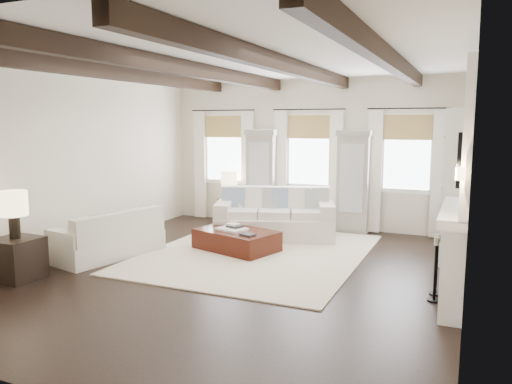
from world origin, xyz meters
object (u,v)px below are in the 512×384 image
at_px(sofa_back, 275,218).
at_px(ottoman, 236,240).
at_px(sofa_left, 110,238).
at_px(side_table_back, 229,211).
at_px(side_table_front, 17,259).

height_order(sofa_back, ottoman, sofa_back).
height_order(sofa_left, side_table_back, sofa_left).
relative_size(sofa_left, side_table_back, 3.38).
bearing_deg(side_table_back, sofa_left, -100.46).
bearing_deg(side_table_back, ottoman, -60.48).
bearing_deg(side_table_front, side_table_back, 77.77).
relative_size(sofa_left, side_table_front, 3.26).
bearing_deg(sofa_left, sofa_back, 50.06).
xyz_separation_m(sofa_back, side_table_front, (-2.49, -3.97, -0.10)).
xyz_separation_m(sofa_left, side_table_front, (-0.44, -1.53, -0.02)).
bearing_deg(side_table_back, side_table_front, -102.23).
bearing_deg(side_table_front, ottoman, 51.12).
relative_size(sofa_left, ottoman, 1.42).
xyz_separation_m(sofa_left, side_table_back, (0.61, 3.31, -0.03)).
relative_size(sofa_back, side_table_back, 4.25).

